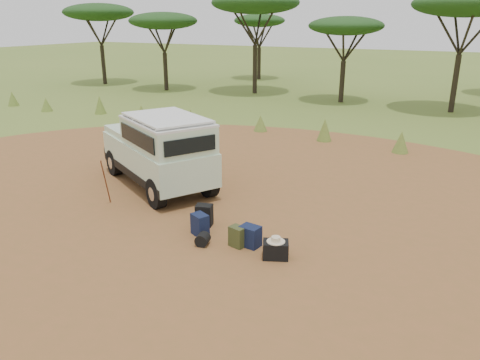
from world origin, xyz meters
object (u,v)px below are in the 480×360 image
at_px(backpack_olive, 237,237).
at_px(hard_case, 276,250).
at_px(safari_vehicle, 159,152).
at_px(duffel_navy, 250,236).
at_px(backpack_navy, 200,225).
at_px(backpack_black, 204,215).
at_px(walking_staff, 106,182).

xyz_separation_m(backpack_olive, hard_case, (0.92, -0.09, -0.05)).
height_order(safari_vehicle, duffel_navy, safari_vehicle).
height_order(safari_vehicle, backpack_olive, safari_vehicle).
bearing_deg(backpack_navy, hard_case, 19.83).
height_order(safari_vehicle, backpack_black, safari_vehicle).
distance_m(backpack_navy, hard_case, 1.95).
xyz_separation_m(backpack_black, hard_case, (2.13, -0.70, -0.08)).
distance_m(safari_vehicle, backpack_black, 3.20).
height_order(backpack_olive, hard_case, backpack_olive).
bearing_deg(backpack_black, safari_vehicle, 129.69).
bearing_deg(safari_vehicle, backpack_navy, -9.72).
bearing_deg(backpack_olive, safari_vehicle, 161.76).
height_order(safari_vehicle, backpack_navy, safari_vehicle).
xyz_separation_m(backpack_navy, hard_case, (1.94, -0.20, -0.07)).
relative_size(backpack_black, backpack_navy, 1.02).
xyz_separation_m(safari_vehicle, backpack_olive, (3.76, -2.36, -0.82)).
distance_m(backpack_black, backpack_navy, 0.53).
bearing_deg(duffel_navy, walking_staff, -176.73).
relative_size(backpack_navy, hard_case, 0.98).
bearing_deg(hard_case, backpack_navy, 150.94).
bearing_deg(walking_staff, backpack_olive, -28.44).
height_order(walking_staff, backpack_navy, walking_staff).
distance_m(backpack_black, duffel_navy, 1.51).
bearing_deg(walking_staff, backpack_black, -19.48).
xyz_separation_m(safari_vehicle, duffel_navy, (4.00, -2.23, -0.81)).
height_order(safari_vehicle, walking_staff, safari_vehicle).
xyz_separation_m(safari_vehicle, backpack_black, (2.56, -1.76, -0.79)).
relative_size(safari_vehicle, hard_case, 9.13).
bearing_deg(backpack_black, walking_staff, 165.93).
bearing_deg(backpack_black, duffel_navy, -33.96).
bearing_deg(backpack_olive, hard_case, 8.58).
bearing_deg(walking_staff, duffel_navy, -26.25).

